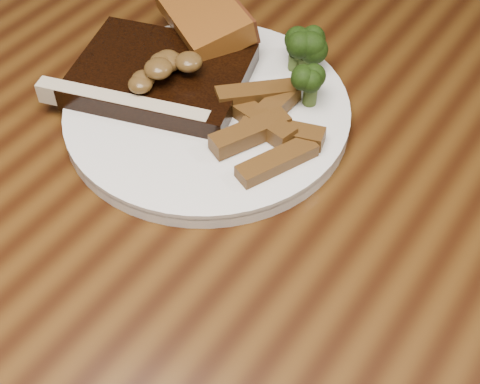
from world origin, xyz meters
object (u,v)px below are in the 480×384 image
(dining_table, at_px, (257,277))
(chair_far, at_px, (446,53))
(steak, at_px, (161,76))
(potato_wedges, at_px, (274,121))
(plate, at_px, (208,113))
(garlic_bread, at_px, (203,32))

(dining_table, xyz_separation_m, chair_far, (-0.05, 0.64, -0.16))
(steak, bearing_deg, dining_table, -41.69)
(potato_wedges, bearing_deg, plate, -171.87)
(dining_table, relative_size, plate, 6.08)
(garlic_bread, relative_size, potato_wedges, 1.19)
(potato_wedges, bearing_deg, garlic_bread, 151.98)
(plate, xyz_separation_m, potato_wedges, (0.07, 0.01, 0.02))
(dining_table, distance_m, chair_far, 0.66)
(dining_table, height_order, chair_far, chair_far)
(chair_far, xyz_separation_m, plate, (-0.06, -0.57, 0.26))
(dining_table, height_order, potato_wedges, potato_wedges)
(dining_table, xyz_separation_m, steak, (-0.16, 0.07, 0.12))
(garlic_bread, bearing_deg, chair_far, 105.88)
(chair_far, relative_size, garlic_bread, 8.04)
(garlic_bread, bearing_deg, dining_table, -11.89)
(dining_table, bearing_deg, steak, 156.27)
(steak, bearing_deg, chair_far, 61.11)
(chair_far, relative_size, plate, 3.44)
(plate, bearing_deg, garlic_bread, 128.73)
(plate, bearing_deg, steak, 179.18)
(chair_far, distance_m, plate, 0.63)
(plate, bearing_deg, chair_far, 84.44)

